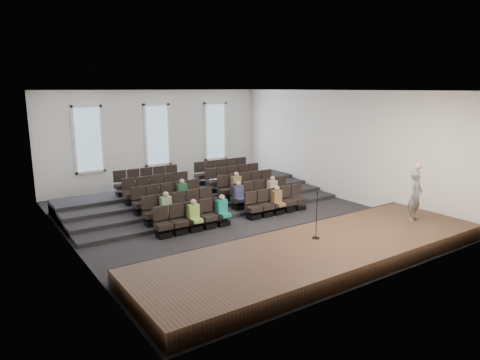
# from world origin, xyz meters

# --- Properties ---
(ground) EXTENTS (14.00, 14.00, 0.00)m
(ground) POSITION_xyz_m (0.00, 0.00, 0.00)
(ground) COLOR black
(ground) RESTS_ON ground
(ceiling) EXTENTS (12.00, 14.00, 0.02)m
(ceiling) POSITION_xyz_m (0.00, 0.00, 5.01)
(ceiling) COLOR white
(ceiling) RESTS_ON ground
(wall_back) EXTENTS (12.00, 0.04, 5.00)m
(wall_back) POSITION_xyz_m (0.00, 7.02, 2.50)
(wall_back) COLOR white
(wall_back) RESTS_ON ground
(wall_front) EXTENTS (12.00, 0.04, 5.00)m
(wall_front) POSITION_xyz_m (0.00, -7.02, 2.50)
(wall_front) COLOR white
(wall_front) RESTS_ON ground
(wall_left) EXTENTS (0.04, 14.00, 5.00)m
(wall_left) POSITION_xyz_m (-6.02, 0.00, 2.50)
(wall_left) COLOR white
(wall_left) RESTS_ON ground
(wall_right) EXTENTS (0.04, 14.00, 5.00)m
(wall_right) POSITION_xyz_m (6.02, 0.00, 2.50)
(wall_right) COLOR white
(wall_right) RESTS_ON ground
(stage) EXTENTS (11.80, 3.60, 0.50)m
(stage) POSITION_xyz_m (0.00, -5.10, 0.25)
(stage) COLOR #472F1E
(stage) RESTS_ON ground
(stage_lip) EXTENTS (11.80, 0.06, 0.52)m
(stage_lip) POSITION_xyz_m (0.00, -3.33, 0.25)
(stage_lip) COLOR black
(stage_lip) RESTS_ON ground
(risers) EXTENTS (11.80, 4.80, 0.60)m
(risers) POSITION_xyz_m (0.00, 3.17, 0.20)
(risers) COLOR black
(risers) RESTS_ON ground
(seating_rows) EXTENTS (6.80, 4.70, 1.67)m
(seating_rows) POSITION_xyz_m (-0.00, 1.54, 0.68)
(seating_rows) COLOR black
(seating_rows) RESTS_ON ground
(windows) EXTENTS (8.44, 0.10, 3.24)m
(windows) POSITION_xyz_m (0.00, 6.95, 2.70)
(windows) COLOR white
(windows) RESTS_ON wall_back
(audience) EXTENTS (5.45, 2.64, 1.10)m
(audience) POSITION_xyz_m (0.00, 0.32, 0.81)
(audience) COLOR #89BE4C
(audience) RESTS_ON seating_rows
(speaker) EXTENTS (0.71, 0.53, 1.79)m
(speaker) POSITION_xyz_m (4.41, -5.20, 1.39)
(speaker) COLOR slate
(speaker) RESTS_ON stage
(mic_stand) EXTENTS (0.25, 0.25, 1.50)m
(mic_stand) POSITION_xyz_m (0.22, -4.63, 0.95)
(mic_stand) COLOR black
(mic_stand) RESTS_ON stage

